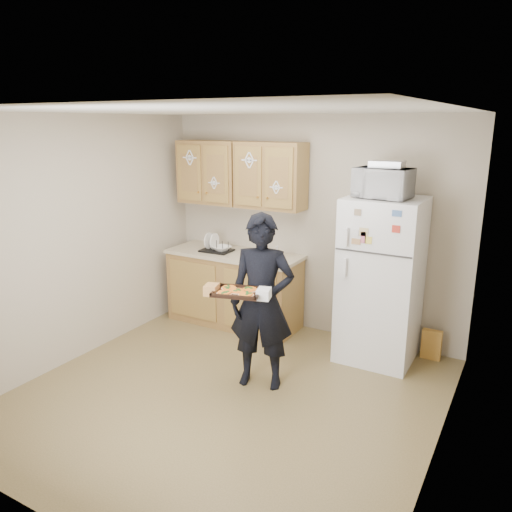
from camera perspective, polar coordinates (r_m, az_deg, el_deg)
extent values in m
plane|color=brown|center=(4.74, -3.25, -15.56)|extent=(3.60, 3.60, 0.00)
plane|color=silver|center=(4.08, -3.79, 16.24)|extent=(3.60, 3.60, 0.00)
cube|color=#B2A590|center=(5.79, 6.27, 3.38)|extent=(3.60, 0.04, 2.50)
cube|color=#B2A590|center=(3.00, -22.86, -9.07)|extent=(3.60, 0.04, 2.50)
cube|color=#B2A590|center=(5.42, -19.69, 1.76)|extent=(0.04, 3.60, 2.50)
cube|color=#B2A590|center=(3.63, 21.14, -4.68)|extent=(0.04, 3.60, 2.50)
cube|color=white|center=(5.25, 14.06, -2.73)|extent=(0.75, 0.70, 1.70)
cube|color=brown|center=(6.12, -2.50, -3.87)|extent=(1.60, 0.60, 0.86)
cube|color=beige|center=(5.99, -2.54, 0.21)|extent=(1.64, 0.64, 0.04)
cube|color=brown|center=(6.15, -5.17, 9.51)|extent=(0.80, 0.33, 0.75)
cube|color=brown|center=(5.72, 1.68, 9.15)|extent=(0.80, 0.33, 0.75)
cube|color=#F0BB54|center=(5.61, 19.41, -9.52)|extent=(0.20, 0.07, 0.32)
imported|color=black|center=(4.58, 0.67, -5.30)|extent=(0.68, 0.54, 1.64)
cube|color=black|center=(4.33, -2.15, -4.22)|extent=(0.48, 0.40, 0.04)
cylinder|color=orange|center=(4.29, -3.63, -4.21)|extent=(0.14, 0.14, 0.02)
cylinder|color=orange|center=(4.24, -1.15, -4.42)|extent=(0.14, 0.14, 0.02)
cylinder|color=orange|center=(4.41, -3.11, -3.64)|extent=(0.14, 0.14, 0.02)
cylinder|color=orange|center=(4.36, -0.69, -3.83)|extent=(0.14, 0.14, 0.02)
cylinder|color=orange|center=(4.32, -2.15, -4.02)|extent=(0.14, 0.14, 0.02)
imported|color=white|center=(5.00, 14.30, 8.08)|extent=(0.55, 0.40, 0.29)
cube|color=silver|center=(5.01, 14.76, 10.10)|extent=(0.31, 0.22, 0.07)
cube|color=black|center=(6.04, -4.53, 1.21)|extent=(0.38, 0.29, 0.15)
imported|color=white|center=(6.01, -3.96, 0.88)|extent=(0.26, 0.26, 0.05)
imported|color=white|center=(5.59, 2.42, 0.26)|extent=(0.09, 0.09, 0.17)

